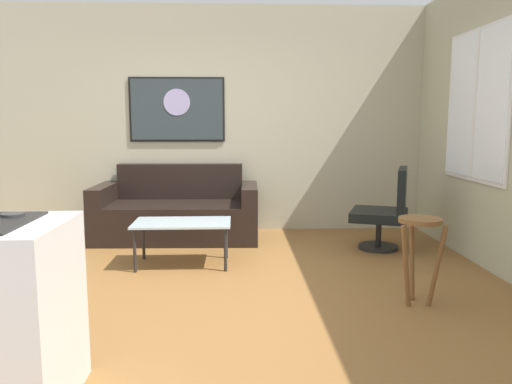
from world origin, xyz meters
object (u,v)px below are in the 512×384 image
object	(u,v)px
bar_stool	(419,238)
wall_painting	(177,109)
armchair	(387,210)
couch	(178,214)
coffee_table	(182,225)

from	to	relation	value
bar_stool	wall_painting	bearing A→B (deg)	128.01
armchair	wall_painting	distance (m)	2.80
couch	bar_stool	size ratio (longest dim) A/B	2.87
bar_stool	armchair	bearing A→B (deg)	81.32
wall_painting	bar_stool	bearing A→B (deg)	-51.99
coffee_table	wall_painting	distance (m)	1.95
coffee_table	wall_painting	size ratio (longest dim) A/B	0.79
coffee_table	armchair	bearing A→B (deg)	13.27
wall_painting	couch	bearing A→B (deg)	-86.18
couch	armchair	size ratio (longest dim) A/B	2.14
armchair	couch	bearing A→B (deg)	164.96
coffee_table	armchair	size ratio (longest dim) A/B	1.04
bar_stool	wall_painting	xyz separation A→B (m)	(-2.10, 2.69, 1.01)
armchair	bar_stool	world-z (taller)	armchair
couch	coffee_table	xyz separation A→B (m)	(0.18, -1.13, 0.10)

